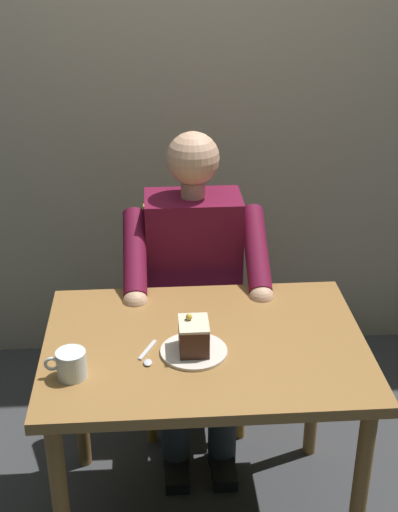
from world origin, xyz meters
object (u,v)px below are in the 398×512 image
at_px(chair, 192,304).
at_px(dessert_spoon, 148,357).
at_px(cake_slice, 194,336).
at_px(seated_person, 195,291).
at_px(dining_table, 205,367).
at_px(coffee_cup, 71,364).

relative_size(chair, dessert_spoon, 6.34).
relative_size(chair, cake_slice, 7.56).
xyz_separation_m(seated_person, cake_slice, (0.04, 0.56, 0.15)).
bearing_deg(dessert_spoon, chair, -103.51).
bearing_deg(dessert_spoon, dining_table, -156.82).
distance_m(dining_table, seated_person, 0.50).
distance_m(cake_slice, coffee_cup, 0.37).
xyz_separation_m(cake_slice, dessert_spoon, (0.14, 0.02, -0.06)).
height_order(chair, coffee_cup, chair).
height_order(chair, seated_person, seated_person).
bearing_deg(cake_slice, seated_person, -93.99).
xyz_separation_m(dining_table, seated_person, (-0.00, -0.50, 0.00)).
bearing_deg(seated_person, dining_table, 90.00).
bearing_deg(cake_slice, dessert_spoon, 7.38).
height_order(seated_person, dessert_spoon, seated_person).
bearing_deg(chair, cake_slice, 86.95).
height_order(seated_person, cake_slice, seated_person).
distance_m(chair, seated_person, 0.23).
relative_size(dining_table, chair, 1.14).
distance_m(dining_table, chair, 0.69).
relative_size(dining_table, cake_slice, 8.58).
xyz_separation_m(chair, cake_slice, (0.04, 0.73, 0.31)).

